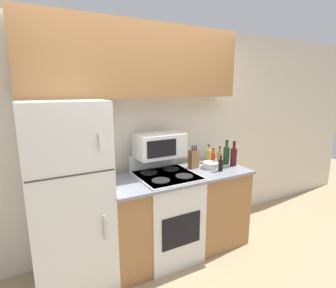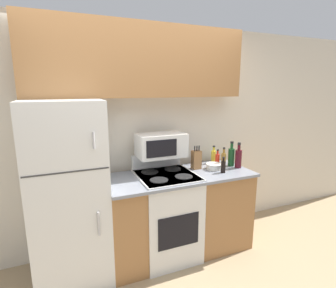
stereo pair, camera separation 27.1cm
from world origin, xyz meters
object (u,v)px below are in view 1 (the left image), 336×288
at_px(refrigerator, 69,197).
at_px(bottle_vinegar, 219,158).
at_px(bottle_wine_red, 234,156).
at_px(bottle_hot_sauce, 213,158).
at_px(stove, 166,214).
at_px(bottle_wine_green, 226,155).
at_px(bowl, 211,165).
at_px(bottle_cooking_spray, 209,155).
at_px(bottle_soy_sauce, 221,165).
at_px(microwave, 159,145).
at_px(knife_block, 194,159).

relative_size(refrigerator, bottle_vinegar, 7.30).
bearing_deg(bottle_wine_red, bottle_hot_sauce, 138.25).
distance_m(bottle_wine_red, bottle_hot_sauce, 0.25).
xyz_separation_m(stove, bottle_wine_red, (0.89, -0.06, 0.56)).
xyz_separation_m(bottle_wine_red, bottle_wine_green, (-0.03, 0.09, 0.00)).
distance_m(stove, bottle_wine_green, 1.03).
bearing_deg(bottle_hot_sauce, refrigerator, -177.95).
height_order(refrigerator, bottle_wine_green, refrigerator).
distance_m(bowl, bottle_hot_sauce, 0.16).
relative_size(bowl, bottle_cooking_spray, 0.84).
xyz_separation_m(bottle_cooking_spray, bottle_wine_red, (0.16, -0.28, 0.03)).
relative_size(bottle_vinegar, bottle_soy_sauce, 1.33).
distance_m(refrigerator, bottle_hot_sauce, 1.70).
distance_m(bottle_vinegar, bottle_cooking_spray, 0.20).
bearing_deg(bottle_cooking_spray, bottle_vinegar, -87.57).
bearing_deg(bottle_wine_red, bottle_vinegar, 152.95).
height_order(microwave, bottle_cooking_spray, microwave).
relative_size(refrigerator, bottle_wine_red, 5.84).
height_order(stove, bottle_wine_red, bottle_wine_red).
height_order(bottle_wine_red, bottle_wine_green, same).
relative_size(microwave, bottle_soy_sauce, 2.90).
distance_m(bottle_hot_sauce, bottle_wine_green, 0.17).
bearing_deg(bowl, bottle_wine_red, -10.86).
bearing_deg(bottle_wine_red, refrigerator, 176.90).
bearing_deg(bottle_cooking_spray, bowl, -121.20).
height_order(bottle_soy_sauce, bottle_wine_green, bottle_wine_green).
xyz_separation_m(refrigerator, bottle_wine_green, (1.84, -0.01, 0.17)).
bearing_deg(microwave, bottle_wine_green, -7.50).
height_order(microwave, bottle_wine_red, microwave).
bearing_deg(bottle_hot_sauce, bottle_soy_sauce, -109.34).
bearing_deg(stove, bottle_vinegar, 1.65).
height_order(knife_block, bottle_wine_green, bottle_wine_green).
xyz_separation_m(bottle_hot_sauce, bottle_soy_sauce, (-0.09, -0.25, -0.01)).
bearing_deg(knife_block, bottle_cooking_spray, 21.59).
bearing_deg(bottle_hot_sauce, knife_block, -178.65).
bearing_deg(bowl, bottle_soy_sauce, -79.62).
relative_size(refrigerator, bottle_cooking_spray, 7.96).
distance_m(refrigerator, bottle_cooking_spray, 1.73).
relative_size(microwave, bottle_hot_sauce, 2.61).
bearing_deg(bottle_vinegar, bowl, -171.65).
height_order(stove, bottle_cooking_spray, bottle_cooking_spray).
distance_m(stove, bottle_hot_sauce, 0.89).
bearing_deg(bottle_cooking_spray, refrigerator, -174.08).
height_order(bottle_cooking_spray, bottle_soy_sauce, bottle_cooking_spray).
distance_m(bottle_vinegar, bottle_wine_red, 0.17).
height_order(microwave, bowl, microwave).
xyz_separation_m(stove, bottle_hot_sauce, (0.71, 0.11, 0.52)).
bearing_deg(bottle_soy_sauce, stove, 167.00).
bearing_deg(bottle_vinegar, bottle_wine_red, -27.05).
height_order(bottle_cooking_spray, bottle_hot_sauce, bottle_cooking_spray).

